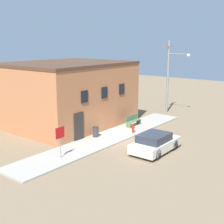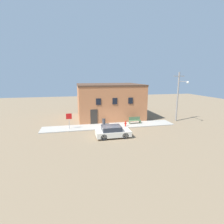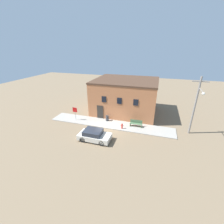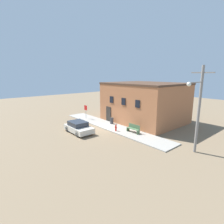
% 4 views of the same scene
% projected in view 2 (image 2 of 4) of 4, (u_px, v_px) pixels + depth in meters
% --- Properties ---
extents(ground_plane, '(80.00, 80.00, 0.00)m').
position_uv_depth(ground_plane, '(112.00, 129.00, 22.81)').
color(ground_plane, '#7A664C').
extents(sidewalk, '(18.14, 2.71, 0.10)m').
position_uv_depth(sidewalk, '(110.00, 126.00, 24.10)').
color(sidewalk, '#9E998E').
rests_on(sidewalk, ground).
extents(brick_building, '(10.20, 8.44, 5.54)m').
position_uv_depth(brick_building, '(109.00, 101.00, 29.04)').
color(brick_building, '#B26B42').
rests_on(brick_building, ground).
extents(fire_hydrant, '(0.39, 0.18, 0.76)m').
position_uv_depth(fire_hydrant, '(126.00, 124.00, 23.63)').
color(fire_hydrant, red).
rests_on(fire_hydrant, sidewalk).
extents(stop_sign, '(0.72, 0.06, 2.02)m').
position_uv_depth(stop_sign, '(69.00, 118.00, 22.34)').
color(stop_sign, gray).
rests_on(stop_sign, sidewalk).
extents(bench, '(1.67, 0.44, 0.94)m').
position_uv_depth(bench, '(135.00, 120.00, 25.10)').
color(bench, '#4C6B47').
rests_on(bench, sidewalk).
extents(trash_bin, '(0.47, 0.47, 0.82)m').
position_uv_depth(trash_bin, '(104.00, 121.00, 24.63)').
color(trash_bin, '#333338').
rests_on(trash_bin, sidewalk).
extents(utility_pole, '(1.80, 2.41, 7.39)m').
position_uv_depth(utility_pole, '(178.00, 95.00, 26.06)').
color(utility_pole, gray).
rests_on(utility_pole, ground).
extents(parked_car, '(3.88, 1.90, 1.32)m').
position_uv_depth(parked_car, '(113.00, 132.00, 19.69)').
color(parked_car, black).
rests_on(parked_car, ground).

